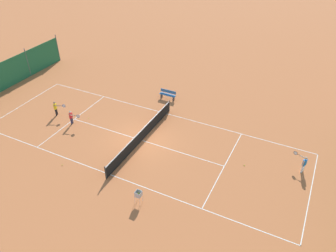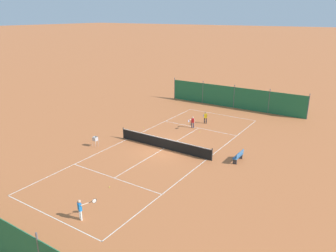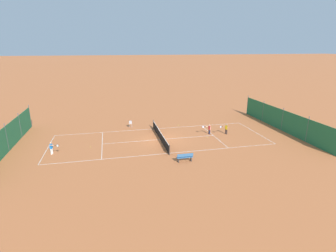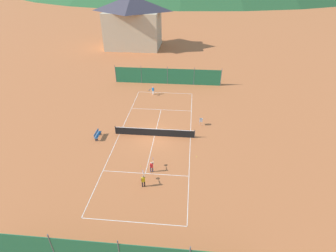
{
  "view_description": "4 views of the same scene",
  "coord_description": "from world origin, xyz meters",
  "views": [
    {
      "loc": [
        16.43,
        10.34,
        14.86
      ],
      "look_at": [
        -0.89,
        1.72,
        1.29
      ],
      "focal_mm": 35.0,
      "sensor_mm": 36.0,
      "label": 1
    },
    {
      "loc": [
        -14.53,
        21.71,
        11.05
      ],
      "look_at": [
        0.72,
        -1.73,
        1.43
      ],
      "focal_mm": 35.0,
      "sensor_mm": 36.0,
      "label": 2
    },
    {
      "loc": [
        -27.37,
        5.35,
        10.11
      ],
      "look_at": [
        0.85,
        -1.09,
        1.27
      ],
      "focal_mm": 28.0,
      "sensor_mm": 36.0,
      "label": 3
    },
    {
      "loc": [
        3.87,
        -24.74,
        16.74
      ],
      "look_at": [
        1.44,
        1.15,
        0.7
      ],
      "focal_mm": 28.0,
      "sensor_mm": 36.0,
      "label": 4
    }
  ],
  "objects": [
    {
      "name": "player_far_baseline",
      "position": [
        0.57,
        -6.06,
        0.7
      ],
      "size": [
        0.4,
        1.03,
        1.19
      ],
      "color": "#23284C",
      "rests_on": "ground"
    },
    {
      "name": "court_line_markings",
      "position": [
        0.0,
        0.0,
        0.0
      ],
      "size": [
        8.25,
        23.85,
        0.01
      ],
      "color": "white",
      "rests_on": "ground"
    },
    {
      "name": "tennis_net",
      "position": [
        0.0,
        0.0,
        0.5
      ],
      "size": [
        9.18,
        0.08,
        1.06
      ],
      "color": "#2D2D2D",
      "rests_on": "ground"
    },
    {
      "name": "player_near_service",
      "position": [
        -1.79,
        11.11,
        0.74
      ],
      "size": [
        0.73,
        0.95,
        1.27
      ],
      "color": "white",
      "rests_on": "ground"
    },
    {
      "name": "tennis_ball_near_corner",
      "position": [
        -0.65,
        7.58,
        0.03
      ],
      "size": [
        0.07,
        0.07,
        0.07
      ],
      "primitive_type": "sphere",
      "color": "#CCE033",
      "rests_on": "ground"
    },
    {
      "name": "ball_hopper",
      "position": [
        5.31,
        2.88,
        0.66
      ],
      "size": [
        0.36,
        0.36,
        0.89
      ],
      "color": "#B7B7BC",
      "rests_on": "ground"
    },
    {
      "name": "player_far_service",
      "position": [
        0.12,
        -8.05,
        0.74
      ],
      "size": [
        0.43,
        1.08,
        1.27
      ],
      "color": "black",
      "rests_on": "ground"
    },
    {
      "name": "windscreen_fence_near",
      "position": [
        -0.0,
        -15.5,
        1.31
      ],
      "size": [
        17.28,
        0.08,
        2.9
      ],
      "color": "#236B42",
      "rests_on": "ground"
    },
    {
      "name": "courtside_bench",
      "position": [
        -6.34,
        -1.02,
        0.45
      ],
      "size": [
        0.36,
        1.5,
        0.84
      ],
      "color": "#336699",
      "rests_on": "ground"
    },
    {
      "name": "tennis_ball_far_corner",
      "position": [
        -0.62,
        -5.43,
        0.03
      ],
      "size": [
        0.07,
        0.07,
        0.07
      ],
      "primitive_type": "sphere",
      "color": "#CCE033",
      "rests_on": "ground"
    },
    {
      "name": "ground_plane",
      "position": [
        0.0,
        0.0,
        0.0
      ],
      "size": [
        600.0,
        600.0,
        0.0
      ],
      "primitive_type": "plane",
      "color": "#BC6638"
    },
    {
      "name": "tennis_ball_mid_court",
      "position": [
        4.79,
        -3.44,
        0.03
      ],
      "size": [
        0.07,
        0.07,
        0.07
      ],
      "primitive_type": "sphere",
      "color": "#CCE033",
      "rests_on": "ground"
    }
  ]
}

